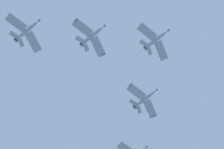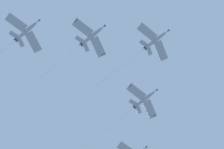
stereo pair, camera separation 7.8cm
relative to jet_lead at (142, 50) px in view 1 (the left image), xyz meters
The scene contains 4 objects.
jet_lead is the anchor object (origin of this frame).
jet_left_wing 27.05m from the jet_lead, behind, with size 32.66×32.77×8.71m.
jet_right_wing 26.50m from the jet_lead, 88.82° to the right, with size 29.32×29.18×8.02m.
jet_right_outer 53.98m from the jet_lead, 90.26° to the right, with size 30.22×29.59×7.50m.
Camera 1 is at (44.13, -4.79, 1.87)m, focal length 65.75 mm.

